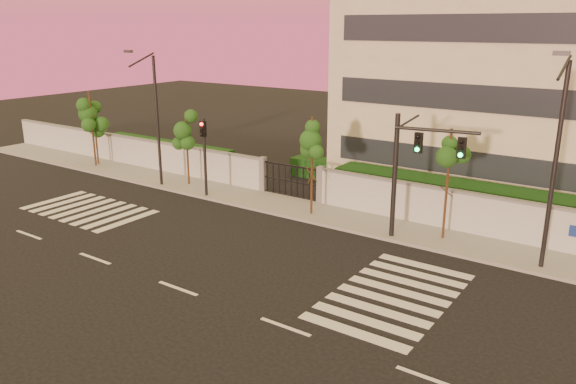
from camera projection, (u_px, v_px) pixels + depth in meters
name	position (u px, v px, depth m)	size (l,w,h in m)	color
ground	(178.00, 289.00, 21.40)	(120.00, 120.00, 0.00)	black
sidewalk	(322.00, 214.00, 29.65)	(60.00, 3.00, 0.15)	gray
perimeter_wall	(338.00, 189.00, 30.49)	(60.00, 0.36, 2.20)	#B1B3B8
hedge_row	(378.00, 185.00, 32.15)	(41.00, 4.25, 1.80)	#103814
institutional_building	(562.00, 89.00, 32.06)	(24.40, 12.40, 12.25)	beige
road_markings	(213.00, 248.00, 25.22)	(57.00, 7.62, 0.02)	silver
street_tree_a	(95.00, 120.00, 39.12)	(1.46, 1.16, 4.47)	#382314
street_tree_b	(91.00, 112.00, 38.42)	(1.61, 1.28, 5.33)	#382314
street_tree_c	(187.00, 132.00, 34.04)	(1.51, 1.20, 4.63)	#382314
street_tree_d	(313.00, 144.00, 28.42)	(1.54, 1.22, 5.25)	#382314
street_tree_e	(450.00, 160.00, 25.05)	(1.45, 1.16, 5.27)	#382314
traffic_signal_main	(411.00, 164.00, 24.95)	(3.72, 0.78, 5.91)	black
traffic_signal_secondary	(204.00, 148.00, 31.80)	(0.36, 0.35, 4.68)	black
streetlight_west	(155.00, 115.00, 33.48)	(0.50, 2.00, 8.32)	black
streetlight_east	(555.00, 158.00, 21.55)	(0.53, 2.12, 8.81)	black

